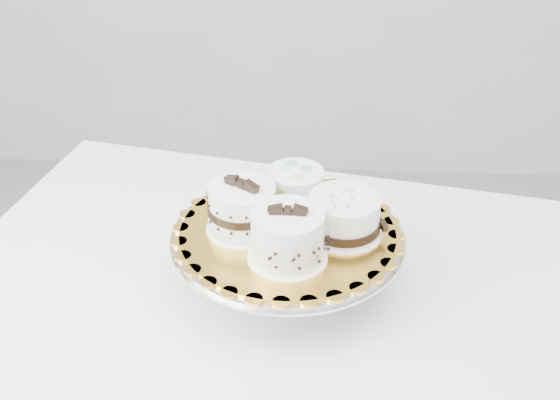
# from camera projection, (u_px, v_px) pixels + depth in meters

# --- Properties ---
(table) EXTENTS (1.27, 0.97, 0.75)m
(table) POSITION_uv_depth(u_px,v_px,m) (298.00, 333.00, 1.13)
(table) COLOR white
(table) RESTS_ON floor
(cake_stand) EXTENTS (0.36, 0.36, 0.10)m
(cake_stand) POSITION_uv_depth(u_px,v_px,m) (287.00, 249.00, 1.08)
(cake_stand) COLOR gray
(cake_stand) RESTS_ON table
(cake_board) EXTENTS (0.41, 0.41, 0.00)m
(cake_board) POSITION_uv_depth(u_px,v_px,m) (288.00, 232.00, 1.06)
(cake_board) COLOR gold
(cake_board) RESTS_ON cake_stand
(cake_swirl) EXTENTS (0.11, 0.11, 0.09)m
(cake_swirl) POSITION_uv_depth(u_px,v_px,m) (288.00, 237.00, 0.98)
(cake_swirl) COLOR white
(cake_swirl) RESTS_ON cake_board
(cake_banded) EXTENTS (0.14, 0.14, 0.09)m
(cake_banded) POSITION_uv_depth(u_px,v_px,m) (243.00, 210.00, 1.04)
(cake_banded) COLOR white
(cake_banded) RESTS_ON cake_board
(cake_dots) EXTENTS (0.11, 0.11, 0.07)m
(cake_dots) POSITION_uv_depth(u_px,v_px,m) (295.00, 189.00, 1.09)
(cake_dots) COLOR white
(cake_dots) RESTS_ON cake_board
(cake_ribbon) EXTENTS (0.14, 0.14, 0.06)m
(cake_ribbon) POSITION_uv_depth(u_px,v_px,m) (345.00, 216.00, 1.04)
(cake_ribbon) COLOR white
(cake_ribbon) RESTS_ON cake_board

